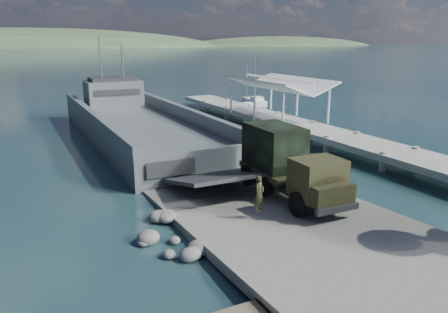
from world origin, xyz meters
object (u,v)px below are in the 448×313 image
Objects in this scene: soldier at (259,201)px; sailboat_far at (255,102)px; sailboat_near at (247,107)px; military_truck at (287,163)px; pier at (283,115)px; landing_craft at (140,130)px.

soldier is 0.25× the size of sailboat_far.
sailboat_near is at bearing -122.48° from sailboat_far.
military_truck is 3.82m from soldier.
pier is at bearing 23.55° from soldier.
landing_craft is at bearing 99.44° from military_truck.
military_truck is at bearing -123.76° from pier.
soldier is (-3.05, -2.08, -0.97)m from military_truck.
pier is at bearing -101.83° from sailboat_far.
sailboat_near is at bearing 74.62° from pier.
military_truck is at bearing -81.81° from landing_craft.
pier is at bearing 58.01° from military_truck.
military_truck is 4.61× the size of soldier.
landing_craft is 25.83m from sailboat_far.
pier is 20.29m from military_truck.
soldier is at bearing -101.71° from sailboat_near.
pier is 23.75m from soldier.
sailboat_far reaches higher than sailboat_near.
soldier is at bearing -90.51° from landing_craft.
pier is 25.09× the size of soldier.
landing_craft is 19.75× the size of soldier.
sailboat_far reaches higher than soldier.
military_truck is 34.37m from sailboat_near.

